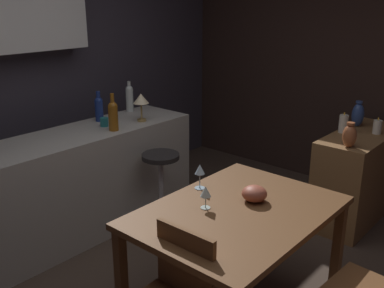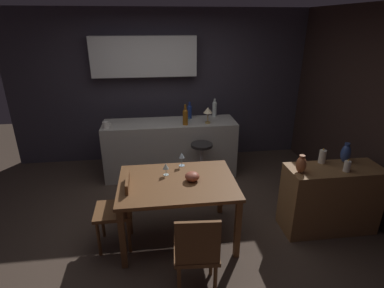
% 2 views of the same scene
% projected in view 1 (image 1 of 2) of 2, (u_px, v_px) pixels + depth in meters
% --- Properties ---
extents(wall_kitchen_back, '(5.20, 0.33, 2.60)m').
position_uv_depth(wall_kitchen_back, '(14.00, 64.00, 3.89)').
color(wall_kitchen_back, '#38333D').
rests_on(wall_kitchen_back, ground_plane).
extents(wall_side_right, '(0.10, 4.40, 2.60)m').
position_uv_depth(wall_side_right, '(332.00, 64.00, 4.69)').
color(wall_side_right, '#33231E').
rests_on(wall_side_right, ground_plane).
extents(dining_table, '(1.29, 0.93, 0.74)m').
position_uv_depth(dining_table, '(237.00, 222.00, 2.73)').
color(dining_table, brown).
rests_on(dining_table, ground_plane).
extents(kitchen_counter, '(2.10, 0.60, 0.90)m').
position_uv_depth(kitchen_counter, '(83.00, 182.00, 3.83)').
color(kitchen_counter, '#B2ADA3').
rests_on(kitchen_counter, ground_plane).
extents(sideboard_cabinet, '(1.10, 0.44, 0.82)m').
position_uv_depth(sideboard_cabinet, '(358.00, 176.00, 4.06)').
color(sideboard_cabinet, olive).
rests_on(sideboard_cabinet, ground_plane).
extents(bar_stool, '(0.34, 0.34, 0.71)m').
position_uv_depth(bar_stool, '(161.00, 190.00, 3.84)').
color(bar_stool, '#262323').
rests_on(bar_stool, ground_plane).
extents(wine_glass_left, '(0.07, 0.07, 0.17)m').
position_uv_depth(wine_glass_left, '(200.00, 170.00, 2.96)').
color(wine_glass_left, silver).
rests_on(wine_glass_left, dining_table).
extents(wine_glass_right, '(0.07, 0.07, 0.15)m').
position_uv_depth(wine_glass_right, '(206.00, 192.00, 2.68)').
color(wine_glass_right, silver).
rests_on(wine_glass_right, dining_table).
extents(fruit_bowl, '(0.16, 0.16, 0.10)m').
position_uv_depth(fruit_bowl, '(254.00, 194.00, 2.80)').
color(fruit_bowl, '#9E4C38').
rests_on(fruit_bowl, dining_table).
extents(wine_bottle_amber, '(0.08, 0.08, 0.32)m').
position_uv_depth(wine_bottle_amber, '(113.00, 114.00, 3.70)').
color(wine_bottle_amber, '#8C5114').
rests_on(wine_bottle_amber, kitchen_counter).
extents(wine_bottle_clear, '(0.07, 0.07, 0.30)m').
position_uv_depth(wine_bottle_clear, '(129.00, 97.00, 4.33)').
color(wine_bottle_clear, silver).
rests_on(wine_bottle_clear, kitchen_counter).
extents(wine_bottle_cobalt, '(0.07, 0.07, 0.27)m').
position_uv_depth(wine_bottle_cobalt, '(99.00, 107.00, 3.98)').
color(wine_bottle_cobalt, navy).
rests_on(wine_bottle_cobalt, kitchen_counter).
extents(cup_teal, '(0.11, 0.07, 0.08)m').
position_uv_depth(cup_teal, '(104.00, 122.00, 3.85)').
color(cup_teal, teal).
rests_on(cup_teal, kitchen_counter).
extents(counter_lamp, '(0.14, 0.14, 0.25)m').
position_uv_depth(counter_lamp, '(141.00, 100.00, 3.96)').
color(counter_lamp, '#A58447').
rests_on(counter_lamp, kitchen_counter).
extents(pillar_candle_tall, '(0.07, 0.07, 0.15)m').
position_uv_depth(pillar_candle_tall, '(377.00, 127.00, 3.91)').
color(pillar_candle_tall, white).
rests_on(pillar_candle_tall, sideboard_cabinet).
extents(pillar_candle_short, '(0.08, 0.08, 0.19)m').
position_uv_depth(pillar_candle_short, '(343.00, 124.00, 3.94)').
color(pillar_candle_short, white).
rests_on(pillar_candle_short, sideboard_cabinet).
extents(vase_copper, '(0.11, 0.11, 0.21)m').
position_uv_depth(vase_copper, '(350.00, 136.00, 3.54)').
color(vase_copper, '#B26038').
rests_on(vase_copper, sideboard_cabinet).
extents(vase_ceramic_blue, '(0.11, 0.11, 0.24)m').
position_uv_depth(vase_ceramic_blue, '(358.00, 114.00, 4.11)').
color(vase_ceramic_blue, '#334C8C').
rests_on(vase_ceramic_blue, sideboard_cabinet).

